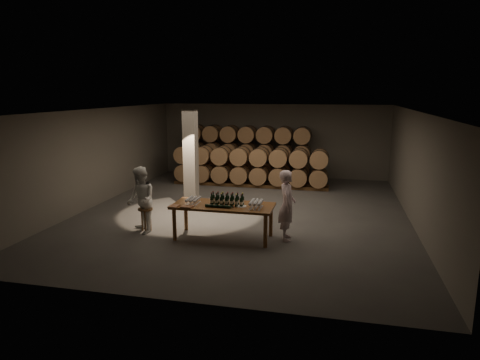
% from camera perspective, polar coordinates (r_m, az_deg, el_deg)
% --- Properties ---
extents(room, '(12.00, 12.00, 12.00)m').
position_cam_1_polar(room, '(13.92, -6.57, 2.76)').
color(room, '#4D4A48').
rests_on(room, ground).
extents(tasting_table, '(2.60, 1.10, 0.90)m').
position_cam_1_polar(tasting_table, '(11.05, -2.26, -3.83)').
color(tasting_table, brown).
rests_on(tasting_table, ground).
extents(barrel_stack_back, '(5.48, 0.95, 2.31)m').
position_cam_1_polar(barrel_stack_back, '(18.53, 1.04, 3.83)').
color(barrel_stack_back, brown).
rests_on(barrel_stack_back, ground).
extents(barrel_stack_front, '(6.26, 0.95, 1.57)m').
position_cam_1_polar(barrel_stack_front, '(17.16, 1.36, 1.93)').
color(barrel_stack_front, brown).
rests_on(barrel_stack_front, ground).
extents(bottle_cluster, '(0.86, 0.23, 0.33)m').
position_cam_1_polar(bottle_cluster, '(10.94, -1.74, -2.77)').
color(bottle_cluster, black).
rests_on(bottle_cluster, tasting_table).
extents(lying_bottles, '(0.75, 0.08, 0.08)m').
position_cam_1_polar(lying_bottles, '(10.73, -2.90, -3.52)').
color(lying_bottles, black).
rests_on(lying_bottles, tasting_table).
extents(glass_cluster_left, '(0.30, 0.52, 0.16)m').
position_cam_1_polar(glass_cluster_left, '(11.15, -6.26, -2.58)').
color(glass_cluster_left, silver).
rests_on(glass_cluster_left, tasting_table).
extents(glass_cluster_right, '(0.31, 0.53, 0.19)m').
position_cam_1_polar(glass_cluster_right, '(10.71, 2.17, -3.02)').
color(glass_cluster_right, silver).
rests_on(glass_cluster_right, tasting_table).
extents(plate, '(0.27, 0.27, 0.02)m').
position_cam_1_polar(plate, '(10.83, 0.17, -3.52)').
color(plate, white).
rests_on(plate, tasting_table).
extents(notebook_near, '(0.30, 0.25, 0.03)m').
position_cam_1_polar(notebook_near, '(10.85, -7.09, -3.55)').
color(notebook_near, brown).
rests_on(notebook_near, tasting_table).
extents(notebook_corner, '(0.24, 0.31, 0.03)m').
position_cam_1_polar(notebook_corner, '(10.96, -8.80, -3.46)').
color(notebook_corner, brown).
rests_on(notebook_corner, tasting_table).
extents(pen, '(0.14, 0.02, 0.01)m').
position_cam_1_polar(pen, '(10.85, -6.78, -3.60)').
color(pen, black).
rests_on(pen, tasting_table).
extents(stool, '(0.39, 0.39, 0.66)m').
position_cam_1_polar(stool, '(11.88, -12.49, -4.27)').
color(stool, brown).
rests_on(stool, ground).
extents(person_man, '(0.53, 0.72, 1.83)m').
position_cam_1_polar(person_man, '(10.97, 6.28, -3.37)').
color(person_man, silver).
rests_on(person_man, ground).
extents(person_woman, '(1.09, 1.11, 1.80)m').
position_cam_1_polar(person_woman, '(11.78, -13.08, -2.62)').
color(person_woman, white).
rests_on(person_woman, ground).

